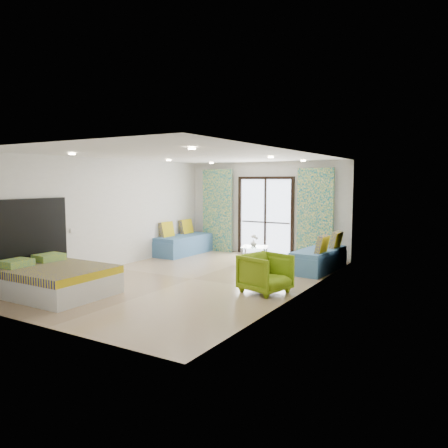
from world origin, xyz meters
The scene contains 24 objects.
floor centered at (0.00, 0.00, 0.00)m, with size 5.00×7.50×0.01m, color #987A5A, non-canonical shape.
ceiling centered at (0.00, 0.00, 2.70)m, with size 5.00×7.50×0.01m, color silver, non-canonical shape.
wall_back centered at (0.00, 3.75, 1.35)m, with size 5.00×0.01×2.70m, color silver, non-canonical shape.
wall_front centered at (0.00, -3.75, 1.35)m, with size 5.00×0.01×2.70m, color silver, non-canonical shape.
wall_left centered at (-2.50, 0.00, 1.35)m, with size 0.01×7.50×2.70m, color silver, non-canonical shape.
wall_right centered at (2.50, 0.00, 1.35)m, with size 0.01×7.50×2.70m, color silver, non-canonical shape.
balcony_door centered at (0.00, 3.72, 1.26)m, with size 1.76×0.08×2.28m.
balcony_rail centered at (0.00, 3.73, 0.95)m, with size 1.52×0.03×0.04m, color #595451.
curtain_left centered at (-1.55, 3.57, 1.25)m, with size 1.00×0.10×2.50m, color silver.
curtain_right centered at (1.55, 3.57, 1.25)m, with size 1.00×0.10×2.50m, color silver.
downlight_a centered at (-1.40, -2.00, 2.67)m, with size 0.12×0.12×0.02m, color #FFE0B2.
downlight_b centered at (1.40, -2.00, 2.67)m, with size 0.12×0.12×0.02m, color #FFE0B2.
downlight_c centered at (-1.40, 1.00, 2.67)m, with size 0.12×0.12×0.02m, color #FFE0B2.
downlight_d centered at (1.40, 1.00, 2.67)m, with size 0.12×0.12×0.02m, color #FFE0B2.
downlight_e centered at (-1.40, 3.00, 2.67)m, with size 0.12×0.12×0.02m, color #FFE0B2.
downlight_f centered at (1.40, 3.00, 2.67)m, with size 0.12×0.12×0.02m, color #FFE0B2.
headboard centered at (-2.46, -2.41, 1.05)m, with size 0.06×2.10×1.50m, color black.
switch_plate centered at (-2.47, -1.16, 1.05)m, with size 0.02×0.10×0.10m, color silver.
bed centered at (-1.48, -2.41, 0.28)m, with size 1.94×1.58×0.67m.
daybed_left centered at (-2.12, 2.59, 0.31)m, with size 0.82×2.01×0.98m.
daybed_right centered at (2.12, 2.29, 0.29)m, with size 0.86×1.93×0.93m.
coffee_table centered at (0.31, 2.41, 0.39)m, with size 0.83×0.83×0.76m.
vase centered at (0.26, 2.45, 0.51)m, with size 0.16×0.17×0.16m, color white.
armchair centered at (1.88, -0.24, 0.42)m, with size 0.81×0.76×0.83m, color olive.
Camera 1 is at (5.43, -7.78, 2.16)m, focal length 35.00 mm.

